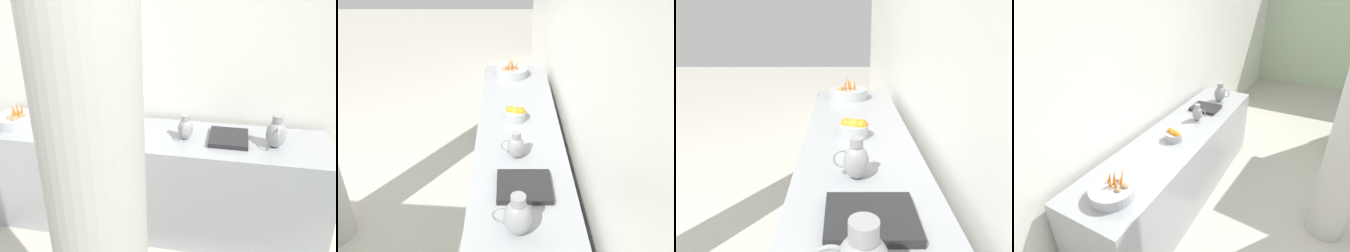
# 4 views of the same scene
# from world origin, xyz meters

# --- Properties ---
(ground_plane) EXTENTS (16.57, 16.57, 0.00)m
(ground_plane) POSITION_xyz_m (0.00, 0.00, 0.00)
(ground_plane) COLOR #B7B2A5
(tile_wall_left) EXTENTS (0.10, 9.51, 3.00)m
(tile_wall_left) POSITION_xyz_m (-1.95, 0.57, 1.50)
(tile_wall_left) COLOR white
(tile_wall_left) RESTS_ON ground_plane
(prep_counter) EXTENTS (0.67, 2.92, 0.88)m
(prep_counter) POSITION_xyz_m (-1.51, 0.07, 0.44)
(prep_counter) COLOR #9EA0A5
(prep_counter) RESTS_ON ground_plane
(vegetable_colander) EXTENTS (0.34, 0.34, 0.22)m
(vegetable_colander) POSITION_xyz_m (-1.46, -1.08, 0.93)
(vegetable_colander) COLOR #ADAFB5
(vegetable_colander) RESTS_ON prep_counter
(orange_bowl) EXTENTS (0.18, 0.18, 0.12)m
(orange_bowl) POSITION_xyz_m (-1.48, -0.14, 0.94)
(orange_bowl) COLOR #ADAFB5
(orange_bowl) RESTS_ON prep_counter
(metal_pitcher_tall) EXTENTS (0.21, 0.15, 0.25)m
(metal_pitcher_tall) POSITION_xyz_m (-1.46, 1.08, 0.99)
(metal_pitcher_tall) COLOR #939399
(metal_pitcher_tall) RESTS_ON prep_counter
(metal_pitcher_short) EXTENTS (0.17, 0.12, 0.20)m
(metal_pitcher_short) POSITION_xyz_m (-1.47, 0.39, 0.97)
(metal_pitcher_short) COLOR #939399
(metal_pitcher_short) RESTS_ON prep_counter
(counter_sink_basin) EXTENTS (0.34, 0.30, 0.04)m
(counter_sink_basin) POSITION_xyz_m (-1.52, 0.73, 0.90)
(counter_sink_basin) COLOR #232326
(counter_sink_basin) RESTS_ON prep_counter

